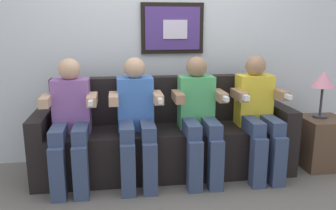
% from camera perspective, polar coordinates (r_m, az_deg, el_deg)
% --- Properties ---
extents(ground_plane, '(6.23, 6.23, 0.00)m').
position_cam_1_polar(ground_plane, '(3.18, 0.39, -13.01)').
color(ground_plane, '#66605B').
extents(back_wall_assembly, '(4.79, 0.10, 2.60)m').
position_cam_1_polar(back_wall_assembly, '(3.61, -1.36, 11.61)').
color(back_wall_assembly, silver).
rests_on(back_wall_assembly, ground_plane).
extents(couch, '(2.39, 0.58, 0.90)m').
position_cam_1_polar(couch, '(3.36, -0.43, -5.76)').
color(couch, black).
rests_on(couch, ground_plane).
extents(person_leftmost, '(0.46, 0.56, 1.11)m').
position_cam_1_polar(person_leftmost, '(3.11, -15.58, -2.17)').
color(person_leftmost, '#8C59A5').
rests_on(person_leftmost, ground_plane).
extents(person_left_center, '(0.46, 0.56, 1.11)m').
position_cam_1_polar(person_left_center, '(3.09, -5.19, -1.84)').
color(person_left_center, '#3F72CC').
rests_on(person_left_center, ground_plane).
extents(person_right_center, '(0.46, 0.56, 1.11)m').
position_cam_1_polar(person_right_center, '(3.16, 5.03, -1.46)').
color(person_right_center, '#4CB266').
rests_on(person_right_center, ground_plane).
extents(person_rightmost, '(0.46, 0.56, 1.11)m').
position_cam_1_polar(person_rightmost, '(3.33, 14.48, -1.06)').
color(person_rightmost, yellow).
rests_on(person_rightmost, ground_plane).
extents(side_table_right, '(0.40, 0.40, 0.50)m').
position_cam_1_polar(side_table_right, '(3.80, 23.70, -5.60)').
color(side_table_right, brown).
rests_on(side_table_right, ground_plane).
extents(table_lamp, '(0.22, 0.22, 0.46)m').
position_cam_1_polar(table_lamp, '(3.68, 23.99, 3.56)').
color(table_lamp, '#333338').
rests_on(table_lamp, side_table_right).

